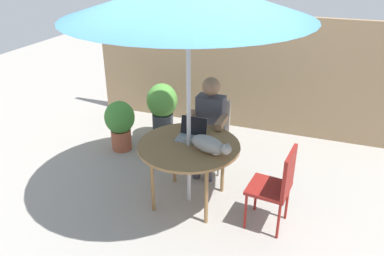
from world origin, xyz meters
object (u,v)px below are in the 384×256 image
at_px(chair_empty, 278,183).
at_px(potted_plant_by_chair, 162,107).
at_px(cat, 210,145).
at_px(laptop, 192,132).
at_px(person_seated, 209,121).
at_px(patio_table, 189,149).
at_px(chair_occupied, 212,128).
at_px(potted_plant_near_fence, 120,122).

relative_size(chair_empty, potted_plant_by_chair, 1.05).
bearing_deg(cat, potted_plant_by_chair, 129.60).
relative_size(chair_empty, laptop, 2.99).
bearing_deg(laptop, potted_plant_by_chair, 127.51).
bearing_deg(cat, person_seated, 108.44).
xyz_separation_m(person_seated, cat, (0.26, -0.78, 0.11)).
bearing_deg(patio_table, cat, -17.56).
relative_size(patio_table, potted_plant_by_chair, 1.29).
height_order(chair_empty, cat, same).
relative_size(chair_occupied, potted_plant_near_fence, 1.24).
bearing_deg(chair_empty, potted_plant_near_fence, 158.13).
xyz_separation_m(chair_empty, laptop, (-1.00, 0.29, 0.26)).
height_order(potted_plant_near_fence, potted_plant_by_chair, potted_plant_by_chair).
bearing_deg(chair_occupied, cat, -74.49).
xyz_separation_m(laptop, potted_plant_by_chair, (-0.90, 1.17, -0.29)).
bearing_deg(chair_empty, patio_table, 173.64).
relative_size(patio_table, potted_plant_near_fence, 1.52).
relative_size(laptop, cat, 0.49).
bearing_deg(potted_plant_by_chair, laptop, -52.49).
height_order(cat, potted_plant_near_fence, cat).
xyz_separation_m(patio_table, chair_occupied, (0.00, 0.86, -0.14)).
height_order(laptop, cat, laptop).
distance_m(patio_table, chair_empty, 1.00).
xyz_separation_m(chair_empty, potted_plant_near_fence, (-2.31, 0.93, -0.11)).
height_order(patio_table, chair_occupied, chair_occupied).
bearing_deg(potted_plant_by_chair, patio_table, -55.62).
distance_m(patio_table, laptop, 0.22).
bearing_deg(potted_plant_near_fence, chair_occupied, 1.65).
distance_m(person_seated, potted_plant_by_chair, 1.15).
distance_m(cat, potted_plant_near_fence, 1.87).
distance_m(chair_empty, cat, 0.77).
bearing_deg(laptop, chair_empty, -16.01).
bearing_deg(cat, patio_table, 162.44).
xyz_separation_m(chair_occupied, potted_plant_by_chair, (-0.92, 0.49, -0.04)).
relative_size(chair_occupied, person_seated, 0.73).
xyz_separation_m(person_seated, laptop, (-0.03, -0.52, 0.09)).
height_order(chair_empty, potted_plant_near_fence, chair_empty).
bearing_deg(chair_empty, laptop, 163.99).
xyz_separation_m(chair_empty, person_seated, (-0.98, 0.81, 0.17)).
bearing_deg(cat, laptop, 137.56).
xyz_separation_m(chair_occupied, potted_plant_near_fence, (-1.33, -0.04, -0.11)).
relative_size(chair_occupied, cat, 1.46).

